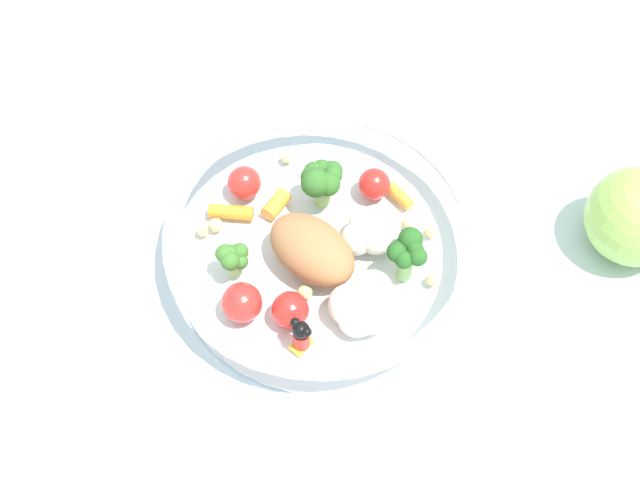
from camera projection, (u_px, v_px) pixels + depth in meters
The scene contains 3 objects.
ground_plane at pixel (297, 265), 0.69m from camera, with size 2.40×2.40×0.00m, color silver.
food_container at pixel (325, 243), 0.67m from camera, with size 0.24×0.24×0.06m.
loose_apple at pixel (636, 216), 0.67m from camera, with size 0.08×0.08×0.09m.
Camera 1 is at (0.06, 0.34, 0.60)m, focal length 49.63 mm.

